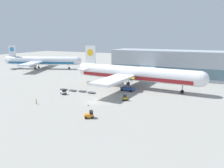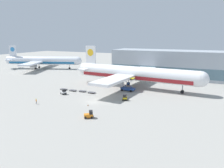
% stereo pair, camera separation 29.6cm
% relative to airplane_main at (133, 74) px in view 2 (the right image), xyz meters
% --- Properties ---
extents(ground_plane, '(400.00, 400.00, 0.00)m').
position_rel_airplane_main_xyz_m(ground_plane, '(-4.14, -25.90, -5.84)').
color(ground_plane, '#9E9B93').
extents(terminal_building, '(90.00, 18.20, 14.00)m').
position_rel_airplane_main_xyz_m(terminal_building, '(23.72, 32.80, 1.15)').
color(terminal_building, '#9EA8B2').
rests_on(terminal_building, ground_plane).
extents(airplane_main, '(58.10, 48.41, 17.00)m').
position_rel_airplane_main_xyz_m(airplane_main, '(0.00, 0.00, 0.00)').
color(airplane_main, white).
rests_on(airplane_main, ground_plane).
extents(airplane_distant, '(50.55, 43.57, 15.55)m').
position_rel_airplane_main_xyz_m(airplane_distant, '(-74.00, 25.52, -0.50)').
color(airplane_distant, silver).
rests_on(airplane_distant, ground_plane).
extents(scissor_lift_loader, '(5.38, 3.65, 5.26)m').
position_rel_airplane_main_xyz_m(scissor_lift_loader, '(0.49, -6.19, -3.83)').
color(scissor_lift_loader, '#284C99').
rests_on(scissor_lift_loader, ground_plane).
extents(baggage_tug_foreground, '(2.81, 2.60, 2.00)m').
position_rel_airplane_main_xyz_m(baggage_tug_foreground, '(2.26, -38.31, -4.96)').
color(baggage_tug_foreground, orange).
rests_on(baggage_tug_foreground, ground_plane).
extents(baggage_tug_mid, '(2.33, 2.78, 2.00)m').
position_rel_airplane_main_xyz_m(baggage_tug_mid, '(4.43, -18.94, -4.96)').
color(baggage_tug_mid, yellow).
rests_on(baggage_tug_mid, ground_plane).
extents(baggage_tug_far, '(2.81, 2.50, 2.00)m').
position_rel_airplane_main_xyz_m(baggage_tug_far, '(-19.09, -21.71, -4.96)').
color(baggage_tug_far, silver).
rests_on(baggage_tug_far, ground_plane).
extents(baggage_dolly_lead, '(3.71, 1.53, 0.48)m').
position_rel_airplane_main_xyz_m(baggage_dolly_lead, '(-23.22, -16.30, -5.45)').
color(baggage_dolly_lead, '#56565B').
rests_on(baggage_dolly_lead, ground_plane).
extents(baggage_dolly_second, '(3.71, 1.53, 0.48)m').
position_rel_airplane_main_xyz_m(baggage_dolly_second, '(-18.85, -16.24, -5.45)').
color(baggage_dolly_second, '#56565B').
rests_on(baggage_dolly_second, ground_plane).
extents(baggage_dolly_third, '(3.71, 1.53, 0.48)m').
position_rel_airplane_main_xyz_m(baggage_dolly_third, '(-14.70, -15.66, -5.45)').
color(baggage_dolly_third, '#56565B').
rests_on(baggage_dolly_third, ground_plane).
extents(baggage_dolly_trail, '(3.71, 1.53, 0.48)m').
position_rel_airplane_main_xyz_m(baggage_dolly_trail, '(-10.42, -15.96, -5.45)').
color(baggage_dolly_trail, '#56565B').
rests_on(baggage_dolly_trail, ground_plane).
extents(ground_crew_near, '(0.48, 0.39, 1.79)m').
position_rel_airplane_main_xyz_m(ground_crew_near, '(-19.35, -35.15, -4.78)').
color(ground_crew_near, black).
rests_on(ground_crew_near, ground_plane).
extents(traffic_cone_near, '(0.40, 0.40, 0.65)m').
position_rel_airplane_main_xyz_m(traffic_cone_near, '(-3.50, -29.64, -5.52)').
color(traffic_cone_near, black).
rests_on(traffic_cone_near, ground_plane).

